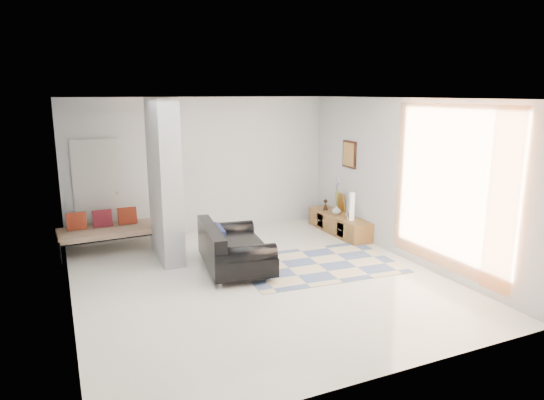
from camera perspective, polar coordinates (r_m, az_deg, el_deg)
name	(u,v)px	position (r m, az deg, el deg)	size (l,w,h in m)	color
floor	(260,279)	(7.76, -1.46, -9.30)	(6.00, 6.00, 0.00)	white
ceiling	(259,98)	(7.20, -1.58, 11.86)	(6.00, 6.00, 0.00)	white
wall_back	(203,166)	(10.14, -8.12, 3.99)	(6.00, 6.00, 0.00)	silver
wall_front	(379,249)	(4.82, 12.53, -5.70)	(6.00, 6.00, 0.00)	silver
wall_left	(63,210)	(6.80, -23.40, -1.11)	(6.00, 6.00, 0.00)	silver
wall_right	(404,180)	(8.77, 15.29, 2.34)	(6.00, 6.00, 0.00)	silver
partition_column	(164,181)	(8.54, -12.56, 2.22)	(0.35, 1.20, 2.80)	#ACB0B3
hallway_door	(98,193)	(9.80, -19.84, 0.81)	(0.85, 0.06, 2.04)	silver
curtain	(450,189)	(7.87, 20.16, 1.26)	(2.55, 2.55, 0.00)	#FF8F43
wall_art	(349,154)	(10.07, 9.09, 5.33)	(0.04, 0.45, 0.55)	#381B0F
media_console	(339,224)	(10.24, 7.87, -2.76)	(0.45, 1.82, 0.80)	brown
loveseat	(232,249)	(8.09, -4.78, -5.77)	(1.20, 1.81, 0.76)	silver
daybed	(112,229)	(9.48, -18.27, -3.25)	(2.00, 0.92, 0.77)	black
area_rug	(318,264)	(8.41, 5.45, -7.54)	(2.64, 1.76, 0.01)	beige
cylinder_lamp	(352,207)	(9.72, 9.40, -0.77)	(0.10, 0.10, 0.56)	silver
bronze_figurine	(326,205)	(10.54, 6.32, -0.55)	(0.11, 0.11, 0.23)	black
vase	(336,210)	(10.17, 7.59, -1.17)	(0.18, 0.18, 0.19)	silver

